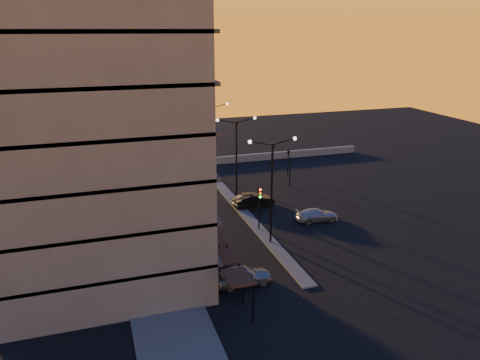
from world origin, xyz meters
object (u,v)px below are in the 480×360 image
object	(u,v)px
streetlamp_mid	(236,155)
car_wagon	(317,215)
car_sedan	(253,200)
traffic_light_main	(260,202)
car_hatchback	(243,275)

from	to	relation	value
streetlamp_mid	car_wagon	bearing A→B (deg)	-47.15
car_sedan	car_wagon	size ratio (longest dim) A/B	1.06
traffic_light_main	car_hatchback	size ratio (longest dim) A/B	0.99
car_wagon	streetlamp_mid	bearing A→B (deg)	47.53
streetlamp_mid	traffic_light_main	xyz separation A→B (m)	(0.00, -7.13, -2.70)
car_wagon	traffic_light_main	bearing A→B (deg)	98.42
traffic_light_main	car_sedan	distance (m)	6.52
streetlamp_mid	car_sedan	distance (m)	5.22
streetlamp_mid	car_hatchback	bearing A→B (deg)	-106.04
car_hatchback	car_sedan	bearing A→B (deg)	-21.25
streetlamp_mid	traffic_light_main	distance (m)	7.62
car_hatchback	streetlamp_mid	bearing A→B (deg)	-14.92
streetlamp_mid	car_wagon	xyz separation A→B (m)	(6.23, -6.72, -4.98)
streetlamp_mid	car_hatchback	size ratio (longest dim) A/B	2.22
car_sedan	car_hatchback	bearing A→B (deg)	152.69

